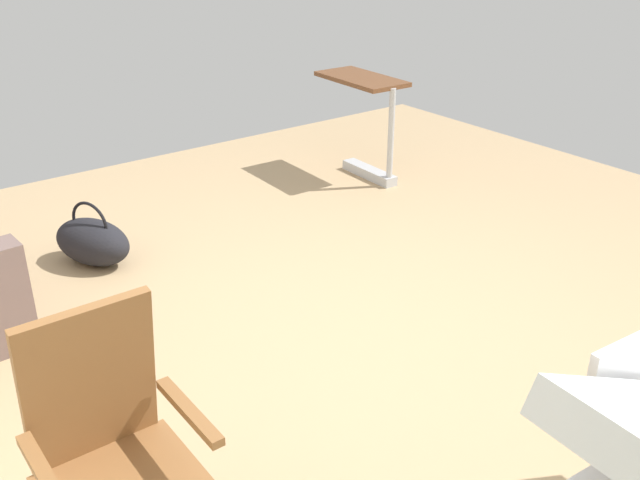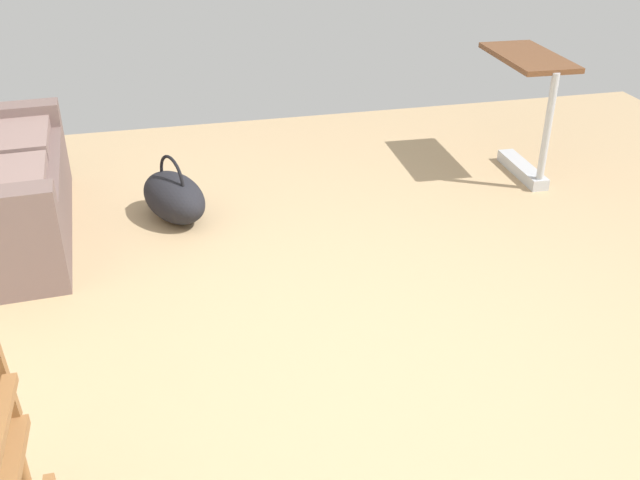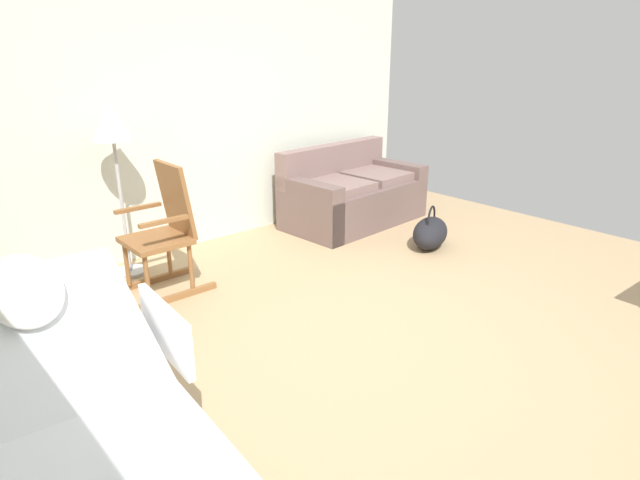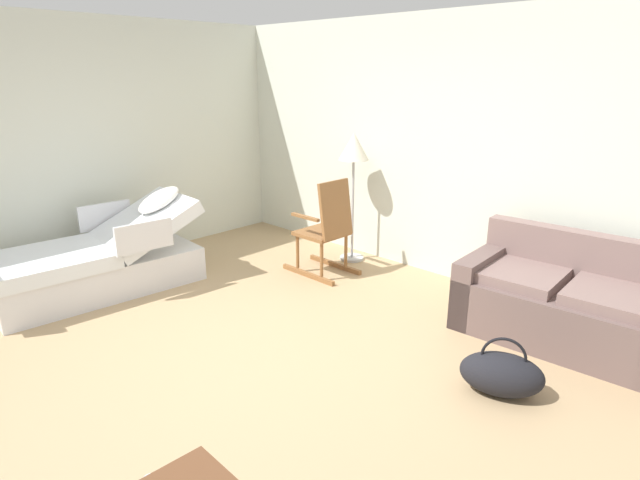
# 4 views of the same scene
# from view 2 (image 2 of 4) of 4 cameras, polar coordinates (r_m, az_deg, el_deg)

# --- Properties ---
(ground_plane) EXTENTS (6.96, 6.96, 0.00)m
(ground_plane) POSITION_cam_2_polar(r_m,az_deg,el_deg) (3.39, 6.30, -9.65)
(ground_plane) COLOR tan
(overbed_table) EXTENTS (0.85, 0.43, 0.84)m
(overbed_table) POSITION_cam_2_polar(r_m,az_deg,el_deg) (5.32, 16.14, 10.53)
(overbed_table) COLOR #B2B5BA
(overbed_table) RESTS_ON ground
(duffel_bag) EXTENTS (0.64, 0.52, 0.43)m
(duffel_bag) POSITION_cam_2_polar(r_m,az_deg,el_deg) (4.64, -11.49, 3.38)
(duffel_bag) COLOR black
(duffel_bag) RESTS_ON ground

